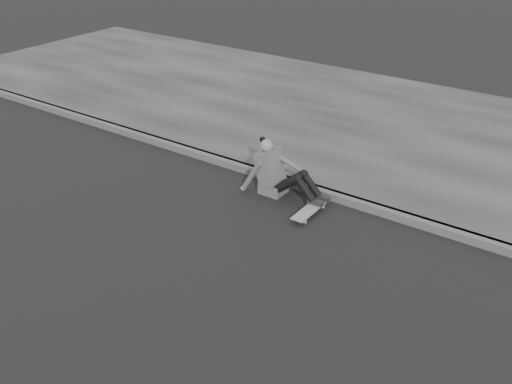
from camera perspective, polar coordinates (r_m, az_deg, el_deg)
ground at (r=6.56m, az=3.21°, el=-11.74°), size 80.00×80.00×0.00m
curb at (r=8.45m, az=12.53°, el=-1.84°), size 24.00×0.16×0.12m
sidewalk at (r=11.05m, az=18.83°, el=4.72°), size 24.00×6.00×0.12m
skateboard at (r=8.29m, az=5.41°, el=-1.79°), size 0.20×0.78×0.09m
seated_woman at (r=8.66m, az=2.11°, el=1.93°), size 1.38×0.46×0.88m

